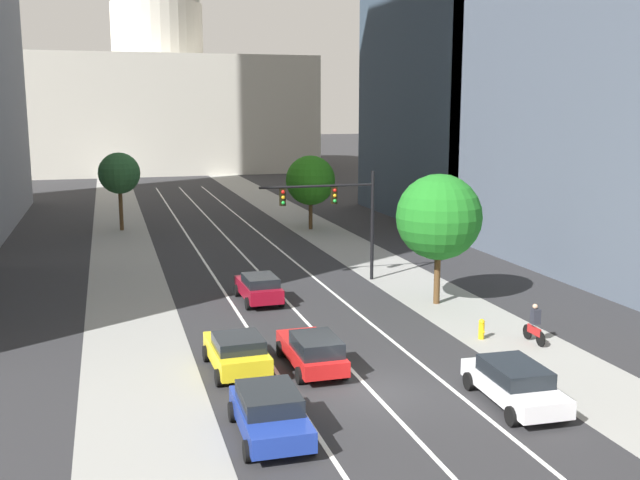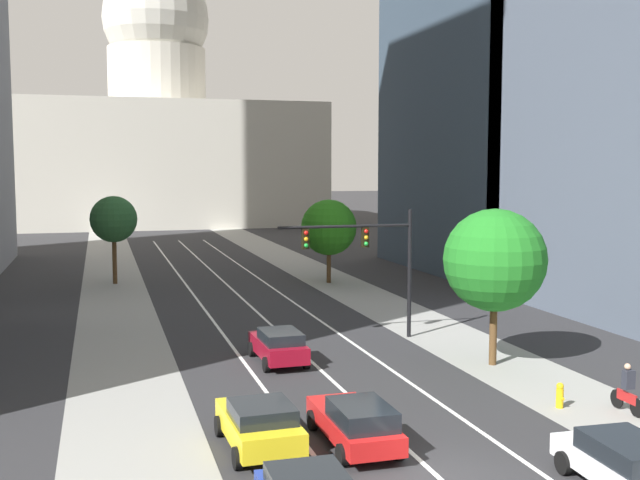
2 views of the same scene
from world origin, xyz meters
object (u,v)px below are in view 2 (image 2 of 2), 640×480
(car_crimson, at_px, (279,345))
(capitol_building, at_px, (158,139))
(car_yellow, at_px, (259,424))
(street_tree_mid_right, at_px, (329,228))
(car_red, at_px, (356,422))
(traffic_signal_mast, at_px, (369,251))
(fire_hydrant, at_px, (560,395))
(car_white, at_px, (629,465))
(street_tree_mid_left, at_px, (114,220))
(cyclist, at_px, (628,389))
(street_tree_far_right, at_px, (495,260))

(car_crimson, bearing_deg, capitol_building, -2.42)
(car_crimson, bearing_deg, car_yellow, 162.25)
(capitol_building, xyz_separation_m, street_tree_mid_right, (7.30, -63.04, -8.54))
(car_red, bearing_deg, car_yellow, 77.82)
(car_crimson, relative_size, traffic_signal_mast, 0.61)
(traffic_signal_mast, xyz_separation_m, fire_hydrant, (2.79, -11.89, -3.91))
(car_crimson, xyz_separation_m, car_white, (5.65, -15.42, -0.02))
(car_yellow, height_order, fire_hydrant, car_yellow)
(car_crimson, bearing_deg, street_tree_mid_left, 12.54)
(street_tree_mid_right, distance_m, street_tree_mid_left, 15.49)
(car_yellow, bearing_deg, capitol_building, -4.37)
(car_yellow, bearing_deg, cyclist, -92.62)
(car_red, bearing_deg, cyclist, -87.63)
(car_yellow, bearing_deg, street_tree_mid_right, -22.19)
(car_red, bearing_deg, street_tree_mid_left, 9.98)
(capitol_building, xyz_separation_m, traffic_signal_mast, (3.85, -81.27, -8.21))
(street_tree_mid_left, bearing_deg, cyclist, -65.14)
(car_red, height_order, cyclist, cyclist)
(car_crimson, xyz_separation_m, fire_hydrant, (8.05, -8.76, -0.32))
(car_white, bearing_deg, cyclist, -35.43)
(fire_hydrant, xyz_separation_m, street_tree_mid_right, (0.66, 30.12, 3.58))
(car_white, distance_m, fire_hydrant, 7.09)
(cyclist, bearing_deg, capitol_building, 5.77)
(capitol_building, height_order, car_red, capitol_building)
(car_white, distance_m, traffic_signal_mast, 18.91)
(street_tree_far_right, bearing_deg, car_white, -103.63)
(street_tree_mid_left, bearing_deg, traffic_signal_mast, -62.39)
(cyclist, xyz_separation_m, street_tree_far_right, (-1.26, 7.03, 3.64))
(traffic_signal_mast, bearing_deg, car_crimson, -149.16)
(capitol_building, xyz_separation_m, car_crimson, (-1.41, -84.40, -11.80))
(car_yellow, xyz_separation_m, cyclist, (12.79, -0.18, 0.07))
(traffic_signal_mast, height_order, street_tree_far_right, street_tree_far_right)
(car_crimson, relative_size, fire_hydrant, 4.56)
(car_red, relative_size, car_white, 0.99)
(capitol_building, relative_size, car_crimson, 11.04)
(car_white, relative_size, cyclist, 2.70)
(car_yellow, relative_size, car_white, 0.90)
(car_crimson, distance_m, car_white, 16.42)
(fire_hydrant, height_order, street_tree_far_right, street_tree_far_right)
(cyclist, bearing_deg, car_white, 142.81)
(car_white, xyz_separation_m, street_tree_mid_left, (-11.93, 40.62, 3.89))
(car_red, bearing_deg, traffic_signal_mast, -21.46)
(fire_hydrant, xyz_separation_m, street_tree_mid_left, (-14.33, 33.96, 4.19))
(car_yellow, height_order, traffic_signal_mast, traffic_signal_mast)
(capitol_building, xyz_separation_m, car_red, (-1.41, -94.68, -11.82))
(cyclist, bearing_deg, traffic_signal_mast, 20.50)
(car_red, xyz_separation_m, car_white, (5.65, -5.14, 0.00))
(car_crimson, distance_m, cyclist, 14.01)
(capitol_building, height_order, car_yellow, capitol_building)
(street_tree_mid_right, bearing_deg, car_yellow, -110.39)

